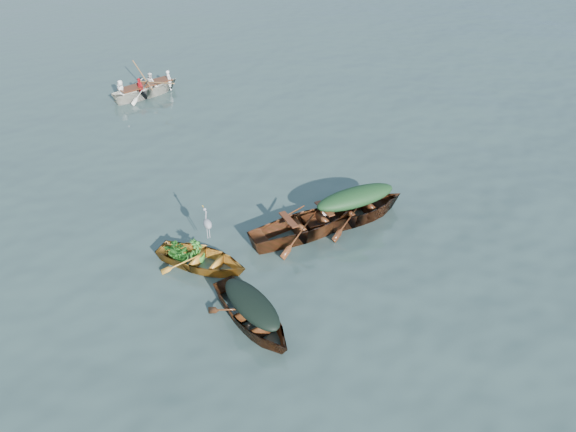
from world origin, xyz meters
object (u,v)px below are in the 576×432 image
at_px(green_tarp_boat, 354,220).
at_px(rowed_boat, 147,96).
at_px(yellow_dinghy, 203,266).
at_px(dark_covered_boat, 253,323).
at_px(open_wooden_boat, 306,235).
at_px(heron, 208,228).

relative_size(green_tarp_boat, rowed_boat, 1.10).
height_order(yellow_dinghy, rowed_boat, rowed_boat).
height_order(dark_covered_boat, green_tarp_boat, green_tarp_boat).
distance_m(dark_covered_boat, open_wooden_boat, 3.89).
bearing_deg(heron, rowed_boat, 41.80).
xyz_separation_m(yellow_dinghy, heron, (0.36, 0.42, 0.91)).
distance_m(yellow_dinghy, open_wooden_boat, 3.24).
xyz_separation_m(yellow_dinghy, green_tarp_boat, (4.90, 0.26, 0.00)).
height_order(yellow_dinghy, dark_covered_boat, dark_covered_boat).
distance_m(yellow_dinghy, green_tarp_boat, 4.91).
xyz_separation_m(yellow_dinghy, open_wooden_boat, (3.24, 0.17, 0.00)).
distance_m(yellow_dinghy, heron, 1.06).
distance_m(yellow_dinghy, rowed_boat, 12.55).
distance_m(open_wooden_boat, heron, 3.03).
distance_m(open_wooden_boat, rowed_boat, 12.50).
xyz_separation_m(open_wooden_boat, rowed_boat, (-2.06, 12.32, 0.00)).
bearing_deg(green_tarp_boat, open_wooden_boat, 90.00).
bearing_deg(green_tarp_boat, yellow_dinghy, 89.93).
bearing_deg(heron, yellow_dinghy, -174.81).
distance_m(yellow_dinghy, dark_covered_boat, 2.62).
relative_size(green_tarp_boat, open_wooden_boat, 0.97).
bearing_deg(yellow_dinghy, dark_covered_boat, -123.62).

